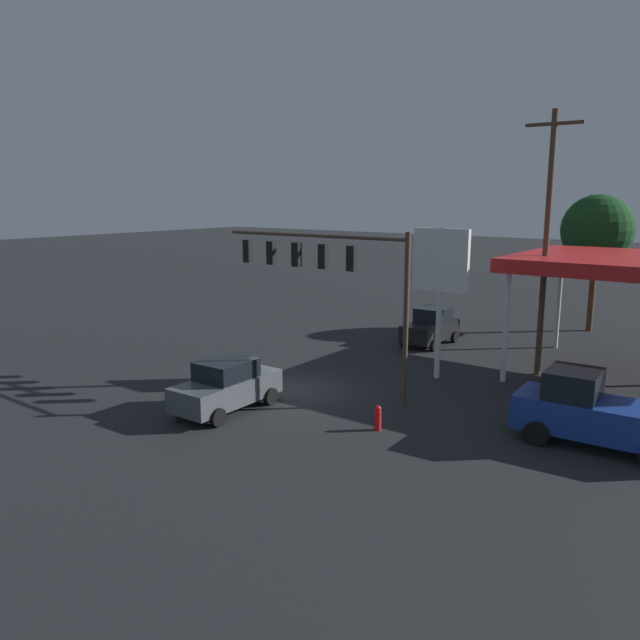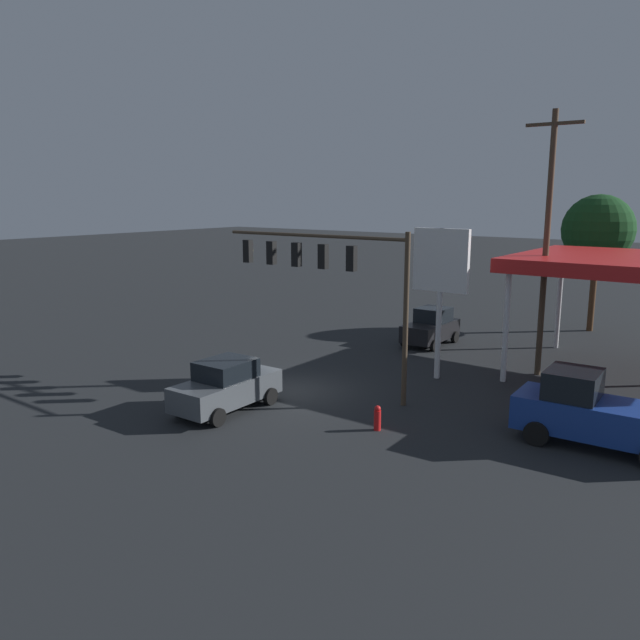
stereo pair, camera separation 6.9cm
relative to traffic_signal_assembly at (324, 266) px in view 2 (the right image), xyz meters
The scene contains 9 objects.
ground_plane 5.30m from the traffic_signal_assembly, 57.23° to the left, with size 200.00×200.00×0.00m, color black.
traffic_signal_assembly is the anchor object (origin of this frame).
utility_pole 9.87m from the traffic_signal_assembly, 132.40° to the right, with size 2.40×0.26×11.45m.
price_sign 5.19m from the traffic_signal_assembly, 128.67° to the right, with size 2.51×0.27×6.55m.
pickup_parked 11.42m from the traffic_signal_assembly, behind, with size 5.29×2.45×2.40m.
sedan_far 6.23m from the traffic_signal_assembly, 75.26° to the left, with size 2.14×4.44×1.93m.
hatchback_crossing 10.54m from the traffic_signal_assembly, 90.44° to the right, with size 1.99×3.82×1.97m.
street_tree 19.48m from the traffic_signal_assembly, 108.28° to the right, with size 4.06×4.06×8.01m.
fire_hydrant 7.04m from the traffic_signal_assembly, 147.02° to the left, with size 0.24×0.24×0.88m.
Camera 2 is at (-15.74, 19.07, 7.90)m, focal length 35.00 mm.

